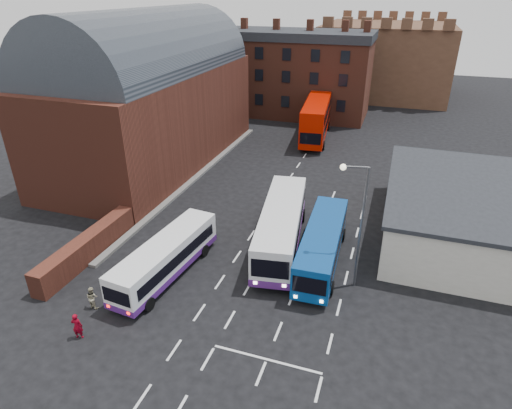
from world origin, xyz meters
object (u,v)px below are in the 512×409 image
(bus_white_inbound, at_px, (281,224))
(pedestrian_red, at_px, (77,326))
(bus_blue, at_px, (322,243))
(bus_white_outbound, at_px, (166,256))
(pedestrian_beige, at_px, (92,297))
(bus_red_double, at_px, (316,119))
(street_lamp, at_px, (358,217))

(bus_white_inbound, xyz_separation_m, pedestrian_red, (-8.19, -12.89, -1.10))
(bus_white_inbound, bearing_deg, bus_blue, 150.74)
(bus_white_outbound, bearing_deg, pedestrian_beige, -115.29)
(bus_white_outbound, distance_m, bus_red_double, 32.69)
(bus_white_outbound, bearing_deg, pedestrian_red, -98.84)
(street_lamp, xyz_separation_m, pedestrian_beige, (-14.72, -7.37, -4.41))
(street_lamp, bearing_deg, bus_red_double, 106.01)
(bus_white_outbound, xyz_separation_m, pedestrian_beige, (-2.69, -4.43, -0.82))
(pedestrian_red, xyz_separation_m, pedestrian_beige, (-0.88, 2.42, -0.09))
(bus_blue, bearing_deg, pedestrian_beige, 34.46)
(bus_white_outbound, xyz_separation_m, bus_red_double, (3.55, 32.48, 1.05))
(bus_red_double, distance_m, street_lamp, 30.83)
(bus_white_inbound, height_order, pedestrian_red, bus_white_inbound)
(bus_white_inbound, relative_size, pedestrian_beige, 8.21)
(bus_white_inbound, distance_m, bus_red_double, 26.60)
(pedestrian_red, bearing_deg, street_lamp, -159.75)
(bus_white_outbound, distance_m, street_lamp, 12.89)
(street_lamp, relative_size, pedestrian_beige, 5.73)
(bus_blue, bearing_deg, street_lamp, 139.04)
(bus_white_inbound, distance_m, pedestrian_beige, 13.90)
(bus_red_double, xyz_separation_m, pedestrian_red, (-5.37, -39.33, -1.79))
(bus_white_outbound, bearing_deg, bus_blue, 32.28)
(bus_blue, distance_m, pedestrian_red, 16.41)
(bus_blue, bearing_deg, bus_red_double, -79.62)
(street_lamp, bearing_deg, bus_blue, 141.22)
(bus_red_double, xyz_separation_m, pedestrian_beige, (-6.24, -36.91, -1.88))
(bus_red_double, bearing_deg, bus_blue, 96.57)
(bus_red_double, bearing_deg, bus_white_outbound, 77.77)
(bus_white_outbound, relative_size, pedestrian_beige, 6.64)
(bus_white_inbound, distance_m, bus_blue, 3.57)
(bus_blue, height_order, pedestrian_red, bus_blue)
(bus_blue, height_order, pedestrian_beige, bus_blue)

